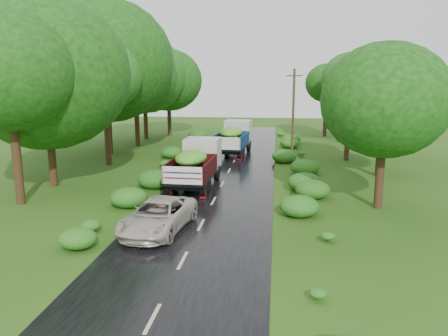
% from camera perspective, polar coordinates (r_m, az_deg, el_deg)
% --- Properties ---
extents(ground, '(120.00, 120.00, 0.00)m').
position_cam_1_polar(ground, '(16.50, -5.42, -11.97)').
color(ground, '#1E440E').
rests_on(ground, ground).
extents(road, '(6.50, 80.00, 0.02)m').
position_cam_1_polar(road, '(21.09, -2.55, -6.56)').
color(road, black).
rests_on(road, ground).
extents(road_lines, '(0.12, 69.60, 0.00)m').
position_cam_1_polar(road_lines, '(22.02, -2.13, -5.72)').
color(road_lines, '#BFB78C').
rests_on(road_lines, road).
extents(truck_near, '(2.49, 6.56, 2.73)m').
position_cam_1_polar(truck_near, '(26.99, -3.63, 0.84)').
color(truck_near, black).
rests_on(truck_near, ground).
extents(truck_far, '(2.95, 6.87, 2.81)m').
position_cam_1_polar(truck_far, '(38.36, 1.34, 4.15)').
color(truck_far, black).
rests_on(truck_far, ground).
extents(car, '(2.88, 5.19, 1.37)m').
position_cam_1_polar(car, '(19.37, -8.59, -6.18)').
color(car, beige).
rests_on(car, road).
extents(utility_pole, '(1.28, 0.30, 7.35)m').
position_cam_1_polar(utility_pole, '(36.58, 9.02, 7.10)').
color(utility_pole, '#382616').
rests_on(utility_pole, ground).
extents(trees_left, '(6.63, 32.70, 10.21)m').
position_cam_1_polar(trees_left, '(39.05, -14.08, 11.87)').
color(trees_left, black).
rests_on(trees_left, ground).
extents(trees_right, '(5.44, 32.05, 8.03)m').
position_cam_1_polar(trees_right, '(36.57, 16.87, 9.41)').
color(trees_right, black).
rests_on(trees_right, ground).
extents(shrubs, '(11.90, 44.00, 0.70)m').
position_cam_1_polar(shrubs, '(29.61, 0.26, -0.52)').
color(shrubs, '#145814').
rests_on(shrubs, ground).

